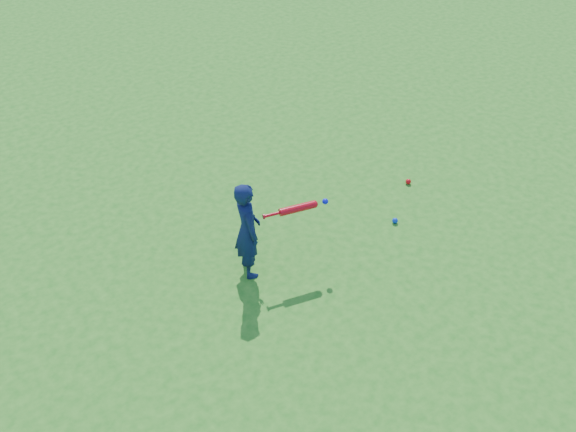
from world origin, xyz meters
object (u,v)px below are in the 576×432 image
at_px(child, 247,230).
at_px(ground_ball_blue, 395,221).
at_px(ground_ball_red, 408,182).
at_px(bat_swing, 300,208).

height_order(child, ground_ball_blue, child).
relative_size(child, ground_ball_red, 15.90).
height_order(ground_ball_red, bat_swing, bat_swing).
bearing_deg(bat_swing, ground_ball_red, 23.77).
distance_m(child, ground_ball_red, 2.89).
relative_size(ground_ball_red, ground_ball_blue, 1.04).
distance_m(ground_ball_red, ground_ball_blue, 0.95).
xyz_separation_m(child, bat_swing, (0.60, -0.19, 0.17)).
bearing_deg(bat_swing, ground_ball_blue, 7.74).
bearing_deg(bat_swing, child, 175.36).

